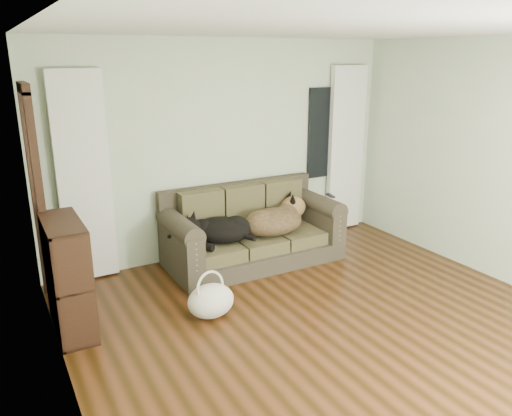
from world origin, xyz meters
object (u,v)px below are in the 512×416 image
sofa (253,226)px  bookshelf (68,278)px  dog_black_lab (218,231)px  tote_bag (211,301)px  dog_shepherd (275,222)px

sofa → bookshelf: bookshelf is taller
sofa → dog_black_lab: size_ratio=2.96×
dog_black_lab → tote_bag: bearing=-90.4°
tote_bag → bookshelf: 1.31m
dog_black_lab → tote_bag: (-0.52, -0.95, -0.32)m
tote_bag → bookshelf: size_ratio=0.44×
tote_bag → bookshelf: bearing=160.5°
sofa → bookshelf: bearing=-165.5°
sofa → dog_black_lab: 0.49m
tote_bag → sofa: bearing=44.5°
tote_bag → dog_shepherd: bearing=36.0°
dog_shepherd → bookshelf: 2.49m
sofa → dog_black_lab: bearing=-176.3°
sofa → tote_bag: bearing=-135.5°
dog_black_lab → tote_bag: 1.13m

